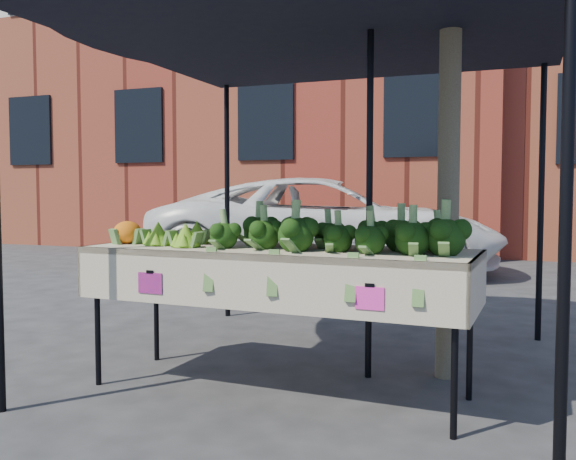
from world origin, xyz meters
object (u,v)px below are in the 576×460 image
object	(u,v)px
table	(277,320)
vehicle	(327,101)
canopy	(323,174)
street_tree	(450,67)

from	to	relation	value
table	vehicle	xyz separation A→B (m)	(-1.38, 5.56, 2.19)
canopy	street_tree	xyz separation A→B (m)	(0.84, 0.11, 0.69)
table	street_tree	xyz separation A→B (m)	(0.95, 0.69, 1.61)
canopy	vehicle	bearing A→B (deg)	106.67
street_tree	table	bearing A→B (deg)	-144.07
table	vehicle	world-z (taller)	vehicle
vehicle	street_tree	world-z (taller)	vehicle
table	canopy	world-z (taller)	canopy
table	canopy	distance (m)	1.09
canopy	vehicle	world-z (taller)	vehicle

